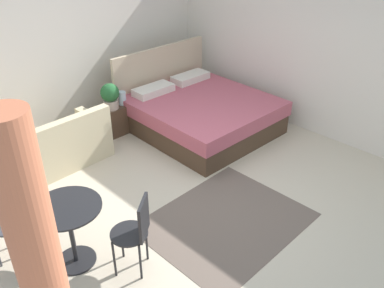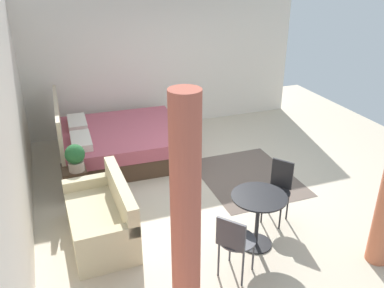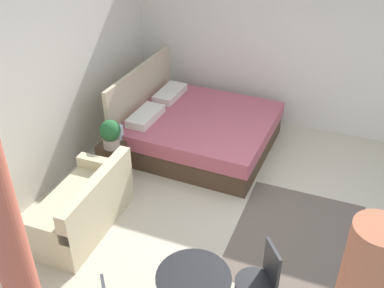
{
  "view_description": "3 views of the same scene",
  "coord_description": "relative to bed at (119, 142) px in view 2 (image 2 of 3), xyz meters",
  "views": [
    {
      "loc": [
        -3.0,
        -2.9,
        3.22
      ],
      "look_at": [
        0.03,
        0.12,
        0.73
      ],
      "focal_mm": 38.08,
      "sensor_mm": 36.0,
      "label": 1
    },
    {
      "loc": [
        -5.34,
        2.37,
        3.39
      ],
      "look_at": [
        -0.37,
        0.53,
        0.92
      ],
      "focal_mm": 38.18,
      "sensor_mm": 36.0,
      "label": 2
    },
    {
      "loc": [
        -4.19,
        -0.86,
        3.88
      ],
      "look_at": [
        0.32,
        0.95,
        0.76
      ],
      "focal_mm": 41.81,
      "sensor_mm": 36.0,
      "label": 3
    }
  ],
  "objects": [
    {
      "name": "wall_back",
      "position": [
        -1.38,
        1.58,
        1.08
      ],
      "size": [
        8.37,
        0.12,
        2.77
      ],
      "primitive_type": "cube",
      "color": "silver",
      "rests_on": "ground"
    },
    {
      "name": "cafe_chair_near_couch",
      "position": [
        -3.48,
        -0.62,
        0.22
      ],
      "size": [
        0.6,
        0.6,
        0.84
      ],
      "color": "#3F3F44",
      "rests_on": "ground"
    },
    {
      "name": "couch",
      "position": [
        -2.22,
        0.65,
        -0.03
      ],
      "size": [
        1.45,
        0.77,
        0.8
      ],
      "color": "beige",
      "rests_on": "ground"
    },
    {
      "name": "area_rug",
      "position": [
        -1.47,
        -1.86,
        -0.3
      ],
      "size": [
        1.83,
        1.48,
        0.01
      ],
      "primitive_type": "cube",
      "color": "#66564C",
      "rests_on": "ground"
    },
    {
      "name": "bed",
      "position": [
        0.0,
        0.0,
        0.0
      ],
      "size": [
        2.02,
        2.19,
        1.19
      ],
      "color": "#473323",
      "rests_on": "ground"
    },
    {
      "name": "vase",
      "position": [
        -0.92,
        0.84,
        0.28
      ],
      "size": [
        0.13,
        0.13,
        0.22
      ],
      "color": "silver",
      "rests_on": "nightstand"
    },
    {
      "name": "cafe_chair_near_window",
      "position": [
        -2.64,
        -1.69,
        0.22
      ],
      "size": [
        0.53,
        0.53,
        0.87
      ],
      "color": "black",
      "rests_on": "ground"
    },
    {
      "name": "ground_plane",
      "position": [
        -1.38,
        -1.29,
        -0.31
      ],
      "size": [
        8.37,
        8.74,
        0.02
      ],
      "primitive_type": "cube",
      "color": "beige"
    },
    {
      "name": "wall_right",
      "position": [
        1.3,
        -1.29,
        1.08
      ],
      "size": [
        0.12,
        5.74,
        2.77
      ],
      "primitive_type": "cube",
      "color": "silver",
      "rests_on": "ground"
    },
    {
      "name": "potted_plant",
      "position": [
        -1.14,
        0.84,
        0.39
      ],
      "size": [
        0.29,
        0.29,
        0.41
      ],
      "color": "tan",
      "rests_on": "nightstand"
    },
    {
      "name": "balcony_table",
      "position": [
        -3.05,
        -1.15,
        0.2
      ],
      "size": [
        0.69,
        0.69,
        0.73
      ],
      "color": "black",
      "rests_on": "ground"
    },
    {
      "name": "nightstand",
      "position": [
        -1.04,
        0.88,
        -0.07
      ],
      "size": [
        0.43,
        0.36,
        0.47
      ],
      "color": "#473323",
      "rests_on": "ground"
    },
    {
      "name": "curtain_right",
      "position": [
        -3.82,
        0.07,
        0.91
      ],
      "size": [
        0.28,
        0.28,
        2.43
      ],
      "color": "#C15B47",
      "rests_on": "ground"
    }
  ]
}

